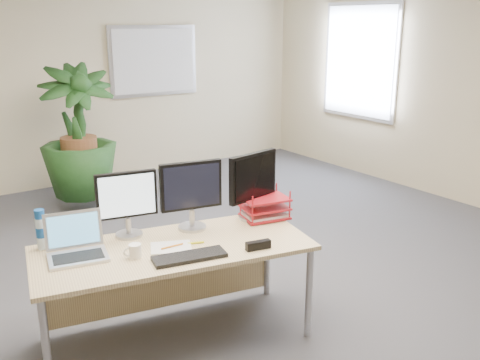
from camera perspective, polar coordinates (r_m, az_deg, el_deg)
floor at (r=4.11m, az=1.41°, el=-13.66°), size 8.00×8.00×0.00m
back_wall at (r=7.21m, az=-17.93°, el=10.04°), size 7.00×0.04×2.70m
whiteboard at (r=7.60m, az=-9.16°, el=12.43°), size 1.30×0.04×0.95m
window at (r=7.61m, az=12.65°, el=12.25°), size 0.04×1.30×1.55m
desk at (r=3.64m, az=-7.46°, el=-8.47°), size 1.88×1.09×0.68m
floor_plant at (r=6.26m, az=-16.81°, el=3.68°), size 0.94×0.94×1.50m
monitor_left at (r=3.62m, az=-11.97°, el=-2.08°), size 0.40×0.18×0.45m
monitor_right at (r=3.68m, az=-5.22°, el=-1.16°), size 0.43×0.20×0.48m
monitor_dark at (r=3.85m, az=1.40°, el=-0.18°), size 0.44×0.20×0.49m
laptop at (r=3.47m, az=-17.08°, el=-6.73°), size 0.41×0.37×0.25m
keyboard at (r=3.31m, az=-5.41°, el=-8.15°), size 0.47×0.24×0.03m
coffee_mug at (r=3.36m, az=-11.17°, el=-7.44°), size 0.11×0.08×0.09m
spiral_notebook at (r=3.46m, az=-7.37°, el=-7.16°), size 0.31×0.28×0.01m
orange_pen at (r=3.46m, az=-7.25°, el=-7.02°), size 0.15×0.02×0.01m
yellow_highlighter at (r=3.51m, az=-4.73°, el=-6.69°), size 0.11×0.05×0.01m
water_bottle at (r=3.62m, az=-20.45°, el=-5.03°), size 0.07×0.07×0.26m
letter_tray at (r=3.93m, az=2.66°, el=-3.13°), size 0.37×0.31×0.15m
stapler at (r=3.42m, az=1.95°, el=-6.96°), size 0.17×0.08×0.05m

